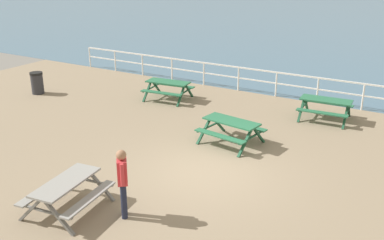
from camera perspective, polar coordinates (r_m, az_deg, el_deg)
ground_plane at (r=12.48m, az=1.74°, el=-7.05°), size 30.00×24.00×0.20m
seaward_railing at (r=18.91m, az=13.33°, el=4.74°), size 23.07×0.07×1.08m
picnic_table_near_right at (r=10.78m, az=-15.85°, el=-8.45°), size 1.74×1.98×0.80m
picnic_table_mid_centre at (r=14.09m, az=5.07°, el=-0.80°), size 1.99×1.76×0.80m
picnic_table_far_left at (r=16.85m, az=16.82°, el=1.95°), size 1.90×1.65×0.80m
picnic_table_far_right at (r=18.50m, az=-3.10°, el=4.41°), size 1.96×1.72×0.80m
visitor at (r=10.12m, az=-8.92°, el=-7.54°), size 0.39×0.43×1.66m
litter_bin at (r=20.46m, az=-19.30°, el=4.53°), size 0.55×0.55×0.95m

